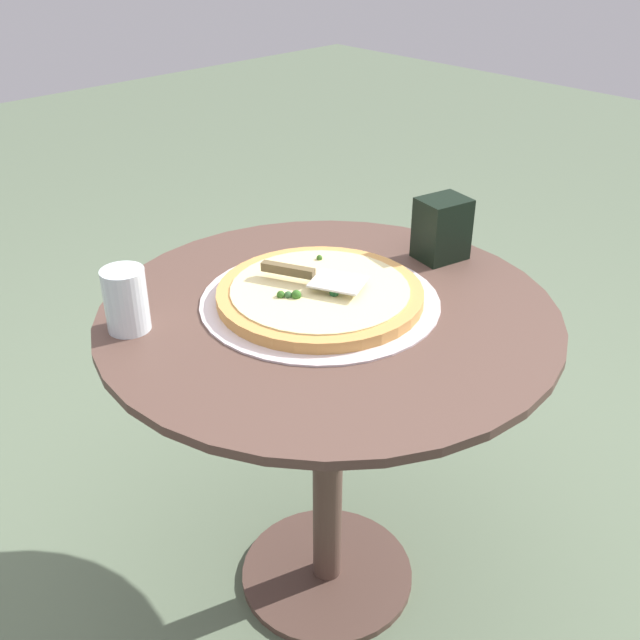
{
  "coord_description": "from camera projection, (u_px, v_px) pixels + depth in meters",
  "views": [
    {
      "loc": [
        -0.91,
        0.89,
        1.44
      ],
      "look_at": [
        0.03,
        -0.01,
        0.69
      ],
      "focal_mm": 42.43,
      "sensor_mm": 36.0,
      "label": 1
    }
  ],
  "objects": [
    {
      "name": "drinking_cup",
      "position": [
        126.0,
        300.0,
        1.36
      ],
      "size": [
        0.08,
        0.08,
        0.12
      ],
      "primitive_type": "cylinder",
      "color": "silver",
      "rests_on": "patio_table"
    },
    {
      "name": "napkin_dispenser",
      "position": [
        441.0,
        228.0,
        1.62
      ],
      "size": [
        0.1,
        0.12,
        0.14
      ],
      "primitive_type": "cube",
      "rotation": [
        0.0,
        0.0,
        4.5
      ],
      "color": "black",
      "rests_on": "patio_table"
    },
    {
      "name": "ground_plane",
      "position": [
        327.0,
        575.0,
        1.82
      ],
      "size": [
        10.0,
        10.0,
        0.0
      ],
      "primitive_type": "plane",
      "color": "#617258"
    },
    {
      "name": "pizza_server",
      "position": [
        311.0,
        275.0,
        1.47
      ],
      "size": [
        0.21,
        0.13,
        0.02
      ],
      "color": "silver",
      "rests_on": "pizza_on_tray"
    },
    {
      "name": "pizza_on_tray",
      "position": [
        320.0,
        295.0,
        1.47
      ],
      "size": [
        0.47,
        0.47,
        0.04
      ],
      "color": "silver",
      "rests_on": "patio_table"
    },
    {
      "name": "patio_table",
      "position": [
        328.0,
        381.0,
        1.54
      ],
      "size": [
        0.89,
        0.89,
        0.73
      ],
      "color": "brown",
      "rests_on": "ground"
    }
  ]
}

